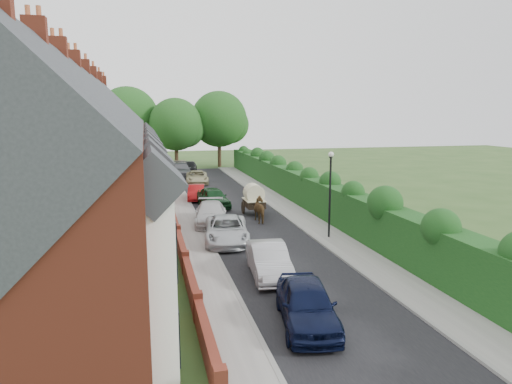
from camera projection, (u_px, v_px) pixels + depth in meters
ground at (296, 265)px, 22.35m from camera, size 140.00×140.00×0.00m
road at (240, 216)px, 32.76m from camera, size 6.00×58.00×0.02m
pavement_hedge_side at (294, 213)px, 33.70m from camera, size 2.20×58.00×0.12m
pavement_house_side at (186, 219)px, 31.85m from camera, size 1.70×58.00×0.12m
kerb_hedge_side at (281, 213)px, 33.46m from camera, size 0.18×58.00×0.13m
kerb_house_side at (198, 218)px, 32.04m from camera, size 0.18×58.00×0.13m
hedge at (318, 191)px, 33.86m from camera, size 2.10×58.00×2.85m
terrace_row at (81, 159)px, 28.61m from camera, size 9.05×40.50×11.50m
garden_wall_row at (172, 217)px, 30.60m from camera, size 0.35×40.35×1.10m
lamppost at (330, 184)px, 26.40m from camera, size 0.32×0.32×5.16m
tree_far_left at (178, 126)px, 59.12m from camera, size 7.14×6.80×9.29m
tree_far_right at (222, 121)px, 62.34m from camera, size 7.98×7.60×10.31m
tree_far_back at (131, 119)px, 60.46m from camera, size 8.40×8.00×10.82m
car_navy at (307, 304)px, 15.88m from camera, size 2.64×4.88×1.58m
car_silver_a at (269, 260)px, 20.70m from camera, size 2.00×4.66×1.49m
car_silver_b at (227, 230)px, 26.15m from camera, size 3.16×5.56×1.46m
car_white at (211, 214)px, 30.30m from camera, size 2.76×5.28×1.46m
car_green at (213, 198)px, 35.91m from camera, size 2.50×4.75×1.54m
car_red at (196, 192)px, 39.00m from camera, size 1.86×4.01×1.27m
car_beige at (197, 177)px, 47.91m from camera, size 2.62×5.03×1.35m
car_grey at (181, 170)px, 53.10m from camera, size 2.29×5.54×1.60m
car_black at (189, 167)px, 56.95m from camera, size 2.39×4.51×1.46m
horse at (261, 210)px, 30.98m from camera, size 1.08×2.08×1.70m
horse_cart at (254, 197)px, 32.98m from camera, size 1.44×3.19×2.30m
car_extra_far at (181, 167)px, 56.66m from camera, size 2.04×4.91×1.42m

